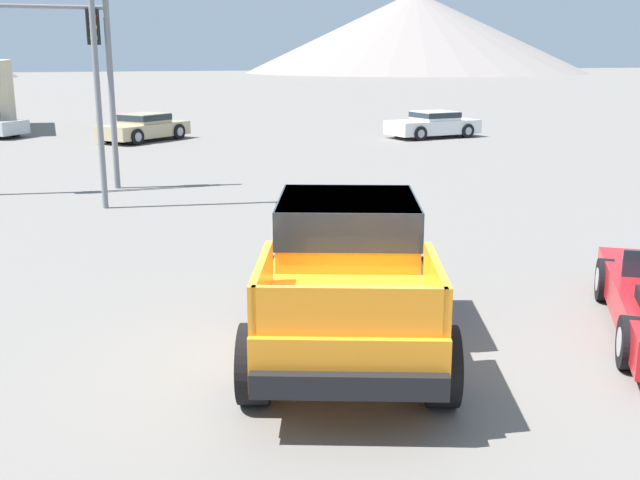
{
  "coord_description": "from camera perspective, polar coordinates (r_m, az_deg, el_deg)",
  "views": [
    {
      "loc": [
        -3.29,
        -7.95,
        3.62
      ],
      "look_at": [
        -0.03,
        1.15,
        1.22
      ],
      "focal_mm": 42.0,
      "sensor_mm": 36.0,
      "label": 1
    }
  ],
  "objects": [
    {
      "name": "traffic_light_crosswalk",
      "position": [
        21.25,
        -20.27,
        14.54
      ],
      "size": [
        4.22,
        0.38,
        5.89
      ],
      "rotation": [
        0.0,
        0.0,
        3.14
      ],
      "color": "slate",
      "rests_on": "ground_plane"
    },
    {
      "name": "orange_pickup_truck",
      "position": [
        9.43,
        2.11,
        -2.03
      ],
      "size": [
        3.46,
        5.06,
        1.8
      ],
      "rotation": [
        0.0,
        0.0,
        -0.37
      ],
      "color": "orange",
      "rests_on": "ground_plane"
    },
    {
      "name": "ground_plane",
      "position": [
        9.33,
        2.6,
        -8.86
      ],
      "size": [
        320.0,
        320.0,
        0.0
      ],
      "primitive_type": "plane",
      "color": "slate"
    },
    {
      "name": "parked_car_white",
      "position": [
        34.07,
        8.63,
        8.73
      ],
      "size": [
        4.27,
        2.3,
        1.15
      ],
      "rotation": [
        0.0,
        0.0,
        1.7
      ],
      "color": "white",
      "rests_on": "ground_plane"
    },
    {
      "name": "traffic_light_main",
      "position": [
        21.31,
        -21.33,
        12.87
      ],
      "size": [
        3.59,
        0.38,
        5.06
      ],
      "color": "slate",
      "rests_on": "ground_plane"
    },
    {
      "name": "distant_mountain_range",
      "position": [
        138.27,
        -18.95,
        14.92
      ],
      "size": [
        196.39,
        68.04,
        15.73
      ],
      "color": "gray",
      "rests_on": "ground_plane"
    },
    {
      "name": "parked_car_tan",
      "position": [
        33.17,
        -13.27,
        8.39
      ],
      "size": [
        4.24,
        3.89,
        1.16
      ],
      "rotation": [
        0.0,
        0.0,
        2.25
      ],
      "color": "tan",
      "rests_on": "ground_plane"
    }
  ]
}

